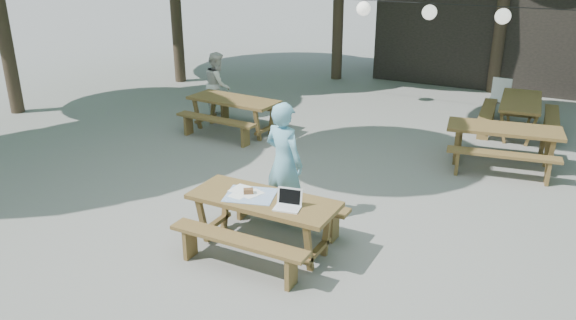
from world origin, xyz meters
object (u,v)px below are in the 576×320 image
(main_picnic_table, at_px, (264,223))
(woman, at_px, (284,162))
(picnic_table_nw, at_px, (234,115))
(plastic_chair, at_px, (497,106))
(second_person, at_px, (218,84))

(main_picnic_table, distance_m, woman, 1.07)
(picnic_table_nw, relative_size, woman, 1.13)
(main_picnic_table, xyz_separation_m, woman, (-0.18, 0.92, 0.52))
(picnic_table_nw, bearing_deg, main_picnic_table, -49.40)
(picnic_table_nw, height_order, woman, woman)
(woman, bearing_deg, picnic_table_nw, -32.79)
(main_picnic_table, height_order, plastic_chair, plastic_chair)
(second_person, xyz_separation_m, plastic_chair, (5.93, 3.01, -0.50))
(picnic_table_nw, height_order, second_person, second_person)
(picnic_table_nw, bearing_deg, second_person, 142.29)
(plastic_chair, bearing_deg, picnic_table_nw, -135.99)
(picnic_table_nw, distance_m, plastic_chair, 6.27)
(second_person, bearing_deg, plastic_chair, -92.72)
(plastic_chair, bearing_deg, main_picnic_table, -97.19)
(woman, xyz_separation_m, second_person, (-3.91, 4.01, -0.14))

